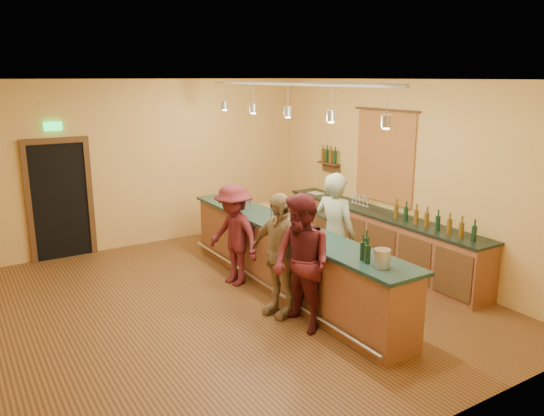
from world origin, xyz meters
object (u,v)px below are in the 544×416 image
customer_c (234,235)px  bar_stool (266,212)px  back_counter (379,237)px  customer_a (302,264)px  tasting_bar (287,253)px  customer_b (279,255)px  bartender (335,234)px

customer_c → bar_stool: (1.52, 1.51, -0.16)m
back_counter → customer_a: customer_a is taller
back_counter → tasting_bar: 2.08m
customer_c → tasting_bar: bearing=25.6°
customer_b → bar_stool: size_ratio=2.19×
bartender → customer_a: 1.31m
back_counter → customer_b: (-2.61, -0.82, 0.38)m
tasting_bar → customer_a: (-0.55, -1.17, 0.30)m
bartender → customer_c: size_ratio=1.16×
back_counter → tasting_bar: bearing=-175.0°
bar_stool → bartender: bearing=-99.0°
tasting_bar → customer_b: size_ratio=2.94×
bartender → customer_c: 1.60m
customer_c → bar_stool: size_ratio=2.05×
back_counter → customer_a: bearing=-152.7°
customer_a → back_counter: bearing=112.7°
customer_a → customer_c: customer_a is taller
tasting_bar → back_counter: bearing=5.0°
customer_b → bar_stool: customer_b is taller
customer_c → customer_b: bearing=-12.9°
tasting_bar → bar_stool: 2.41m
customer_c → bar_stool: 2.15m
customer_a → customer_b: bearing=175.4°
customer_c → bartender: bearing=30.8°
back_counter → bar_stool: 2.30m
back_counter → bartender: 1.71m
back_counter → customer_b: 2.77m
back_counter → customer_b: size_ratio=2.62×
back_counter → bartender: bearing=-157.0°
tasting_bar → customer_a: size_ratio=2.82×
back_counter → customer_c: size_ratio=2.81×
back_counter → bartender: bartender is taller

